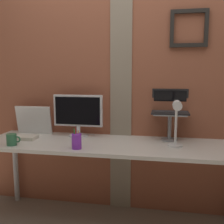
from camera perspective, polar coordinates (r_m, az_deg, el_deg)
brick_wall_back at (r=2.57m, az=2.41°, el=7.14°), size 3.06×0.16×2.51m
desk at (r=2.31m, az=-0.46°, el=-8.18°), size 2.18×0.62×0.72m
monitor at (r=2.51m, az=-7.16°, el=-0.15°), size 0.46×0.18×0.39m
laptop_stand at (r=2.40m, az=12.05°, el=-2.12°), size 0.28×0.22×0.24m
laptop at (r=2.44m, az=12.11°, el=1.17°), size 0.32×0.25×0.20m
whiteboard_panel at (r=2.72m, az=-16.14°, el=-1.62°), size 0.35×0.06×0.27m
desk_lamp at (r=2.15m, az=13.41°, el=-1.38°), size 0.12×0.20×0.38m
pen_cup at (r=2.13m, az=-7.46°, el=-6.11°), size 0.08×0.08×0.16m
coffee_mug at (r=2.36m, az=-20.32°, el=-5.46°), size 0.12×0.08×0.09m
paper_clutter_stack at (r=2.54m, az=-17.76°, el=-5.11°), size 0.20×0.14×0.03m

